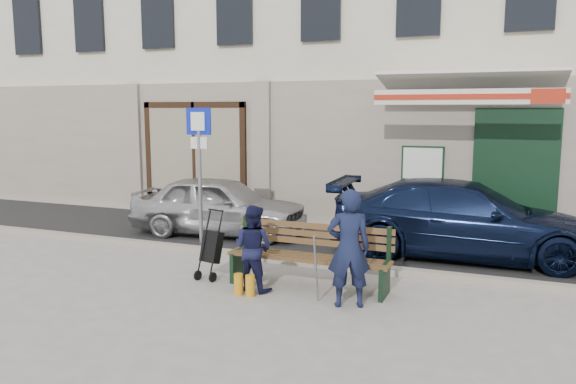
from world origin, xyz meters
The scene contains 11 objects.
ground centered at (0.00, 0.00, 0.00)m, with size 80.00×80.00×0.00m, color #9E9991.
asphalt_lane centered at (0.00, 3.10, 0.01)m, with size 60.00×3.20×0.01m, color #282828.
curb centered at (0.00, 1.50, 0.06)m, with size 60.00×0.18×0.12m, color #9E9384.
building centered at (0.01, 8.45, 4.97)m, with size 20.00×8.27×10.00m.
car_silver centered at (-1.51, 3.00, 0.62)m, with size 1.46×3.62×1.23m, color #B7B7BC.
car_navy centered at (3.31, 3.04, 0.67)m, with size 1.88×4.62×1.34m, color black.
parking_sign centered at (-1.23, 1.78, 1.74)m, with size 0.48×0.08×2.60m.
bench centered at (1.32, 0.41, 0.46)m, with size 2.40×1.17×0.98m.
man centered at (2.11, -0.14, 0.78)m, with size 0.57×0.37×1.57m, color #141A38.
woman centered at (0.66, 0.01, 0.62)m, with size 0.60×0.47×1.24m, color #121534.
stroller centered at (-0.19, 0.31, 0.46)m, with size 0.36×0.47×1.04m.
Camera 1 is at (4.01, -7.04, 2.58)m, focal length 35.00 mm.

